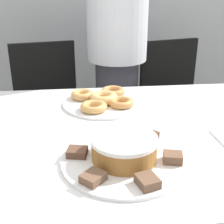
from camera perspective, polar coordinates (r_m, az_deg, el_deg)
table at (r=1.14m, az=1.67°, el=-6.97°), size 1.66×0.94×0.73m
person_standing at (r=1.85m, az=0.94°, el=11.18°), size 0.34×0.34×1.59m
office_chair_left at (r=1.98m, az=-11.25°, el=-1.63°), size 0.52×0.52×0.87m
office_chair_right at (r=2.06m, az=11.72°, el=-0.63°), size 0.53×0.53×0.87m
plate_cake at (r=0.92m, az=2.21°, el=-8.74°), size 0.37×0.37×0.01m
plate_donuts at (r=1.32m, az=-1.52°, el=1.67°), size 0.35×0.35×0.01m
frosted_cake at (r=0.90m, az=2.25°, el=-6.60°), size 0.19×0.19×0.07m
lamington_0 at (r=0.93m, az=-6.38°, el=-7.30°), size 0.07×0.06×0.02m
lamington_1 at (r=0.82m, az=-3.46°, el=-11.88°), size 0.08×0.08×0.02m
lamington_2 at (r=0.81m, az=6.50°, el=-12.46°), size 0.06×0.07×0.02m
lamington_3 at (r=0.91m, az=11.04°, el=-8.18°), size 0.06×0.06×0.03m
lamington_4 at (r=1.01m, az=6.75°, el=-4.49°), size 0.07×0.07×0.03m
lamington_5 at (r=1.02m, az=-1.07°, el=-4.05°), size 0.05×0.06×0.03m
donut_0 at (r=1.32m, az=-1.53°, el=2.64°), size 0.12×0.12×0.04m
donut_1 at (r=1.28m, az=1.73°, el=1.75°), size 0.10×0.10×0.03m
donut_2 at (r=1.40m, az=0.19°, el=3.77°), size 0.11×0.11×0.03m
donut_3 at (r=1.36m, az=-5.39°, el=3.16°), size 0.10×0.10×0.03m
donut_4 at (r=1.23m, az=-3.38°, el=0.96°), size 0.11×0.11×0.03m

